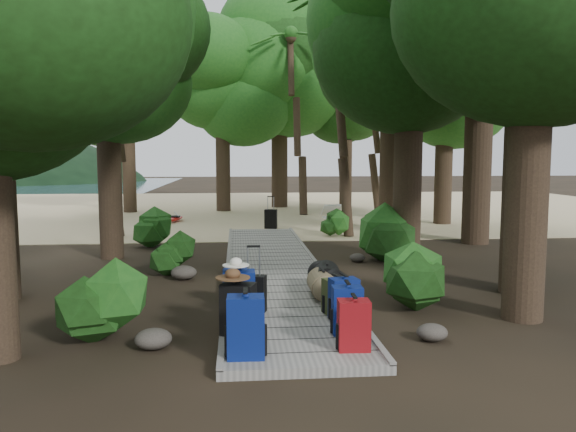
{
  "coord_description": "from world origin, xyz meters",
  "views": [
    {
      "loc": [
        -0.76,
        -10.9,
        2.43
      ],
      "look_at": [
        0.48,
        2.61,
        1.0
      ],
      "focal_mm": 35.0,
      "sensor_mm": 36.0,
      "label": 1
    }
  ],
  "objects_px": {
    "backpack_right_a": "(354,322)",
    "kayak": "(175,218)",
    "sun_lounger": "(335,215)",
    "duffel_right_black": "(327,278)",
    "lone_suitcase_on_sand": "(271,219)",
    "backpack_right_d": "(337,294)",
    "backpack_right_b": "(347,308)",
    "duffel_right_khaki": "(322,284)",
    "suitcase_on_boardwalk": "(254,294)",
    "backpack_left_b": "(238,307)",
    "backpack_left_d": "(236,281)",
    "backpack_left_c": "(239,294)",
    "backpack_left_a": "(246,323)",
    "backpack_right_c": "(344,297)"
  },
  "relations": [
    {
      "from": "backpack_left_a",
      "to": "suitcase_on_boardwalk",
      "type": "xyz_separation_m",
      "value": [
        0.15,
        1.92,
        -0.13
      ]
    },
    {
      "from": "sun_lounger",
      "to": "backpack_right_d",
      "type": "bearing_deg",
      "value": -104.19
    },
    {
      "from": "backpack_left_a",
      "to": "sun_lounger",
      "type": "relative_size",
      "value": 0.39
    },
    {
      "from": "backpack_left_c",
      "to": "lone_suitcase_on_sand",
      "type": "distance_m",
      "value": 11.23
    },
    {
      "from": "backpack_right_c",
      "to": "suitcase_on_boardwalk",
      "type": "height_order",
      "value": "backpack_right_c"
    },
    {
      "from": "backpack_left_d",
      "to": "kayak",
      "type": "distance_m",
      "value": 12.28
    },
    {
      "from": "sun_lounger",
      "to": "duffel_right_black",
      "type": "bearing_deg",
      "value": -105.08
    },
    {
      "from": "backpack_right_c",
      "to": "backpack_right_d",
      "type": "bearing_deg",
      "value": 86.79
    },
    {
      "from": "backpack_right_c",
      "to": "kayak",
      "type": "distance_m",
      "value": 13.96
    },
    {
      "from": "backpack_right_b",
      "to": "lone_suitcase_on_sand",
      "type": "bearing_deg",
      "value": 93.13
    },
    {
      "from": "backpack_left_b",
      "to": "backpack_right_c",
      "type": "xyz_separation_m",
      "value": [
        1.5,
        0.61,
        -0.05
      ]
    },
    {
      "from": "backpack_right_b",
      "to": "backpack_right_c",
      "type": "distance_m",
      "value": 0.64
    },
    {
      "from": "backpack_left_d",
      "to": "backpack_right_a",
      "type": "xyz_separation_m",
      "value": [
        1.41,
        -2.61,
        0.06
      ]
    },
    {
      "from": "backpack_right_b",
      "to": "sun_lounger",
      "type": "xyz_separation_m",
      "value": [
        2.1,
        12.78,
        -0.12
      ]
    },
    {
      "from": "backpack_right_c",
      "to": "duffel_right_black",
      "type": "distance_m",
      "value": 1.67
    },
    {
      "from": "backpack_right_b",
      "to": "backpack_left_b",
      "type": "bearing_deg",
      "value": -179.01
    },
    {
      "from": "backpack_right_a",
      "to": "backpack_right_b",
      "type": "xyz_separation_m",
      "value": [
        0.04,
        0.62,
        0.01
      ]
    },
    {
      "from": "backpack_left_b",
      "to": "backpack_right_b",
      "type": "distance_m",
      "value": 1.42
    },
    {
      "from": "backpack_right_a",
      "to": "kayak",
      "type": "xyz_separation_m",
      "value": [
        -3.69,
        14.68,
        -0.29
      ]
    },
    {
      "from": "backpack_left_b",
      "to": "backpack_right_c",
      "type": "distance_m",
      "value": 1.62
    },
    {
      "from": "backpack_left_b",
      "to": "backpack_right_d",
      "type": "bearing_deg",
      "value": 51.85
    },
    {
      "from": "backpack_left_d",
      "to": "duffel_right_black",
      "type": "height_order",
      "value": "backpack_left_d"
    },
    {
      "from": "suitcase_on_boardwalk",
      "to": "backpack_left_b",
      "type": "bearing_deg",
      "value": -83.31
    },
    {
      "from": "backpack_right_d",
      "to": "duffel_right_khaki",
      "type": "relative_size",
      "value": 0.86
    },
    {
      "from": "backpack_left_a",
      "to": "backpack_left_b",
      "type": "height_order",
      "value": "backpack_left_a"
    },
    {
      "from": "backpack_left_b",
      "to": "kayak",
      "type": "relative_size",
      "value": 0.26
    },
    {
      "from": "backpack_left_a",
      "to": "duffel_right_black",
      "type": "xyz_separation_m",
      "value": [
        1.43,
        3.05,
        -0.16
      ]
    },
    {
      "from": "duffel_right_khaki",
      "to": "lone_suitcase_on_sand",
      "type": "bearing_deg",
      "value": 91.74
    },
    {
      "from": "lone_suitcase_on_sand",
      "to": "backpack_right_d",
      "type": "bearing_deg",
      "value": -75.06
    },
    {
      "from": "backpack_left_d",
      "to": "backpack_right_a",
      "type": "height_order",
      "value": "backpack_right_a"
    },
    {
      "from": "backpack_right_b",
      "to": "backpack_right_d",
      "type": "height_order",
      "value": "backpack_right_b"
    },
    {
      "from": "backpack_left_d",
      "to": "backpack_right_a",
      "type": "distance_m",
      "value": 2.97
    },
    {
      "from": "backpack_left_d",
      "to": "kayak",
      "type": "xyz_separation_m",
      "value": [
        -2.28,
        12.07,
        -0.23
      ]
    },
    {
      "from": "lone_suitcase_on_sand",
      "to": "sun_lounger",
      "type": "height_order",
      "value": "sun_lounger"
    },
    {
      "from": "backpack_left_d",
      "to": "suitcase_on_boardwalk",
      "type": "bearing_deg",
      "value": -57.8
    },
    {
      "from": "backpack_right_d",
      "to": "duffel_right_khaki",
      "type": "bearing_deg",
      "value": 78.14
    },
    {
      "from": "lone_suitcase_on_sand",
      "to": "backpack_left_d",
      "type": "bearing_deg",
      "value": -83.56
    },
    {
      "from": "backpack_right_b",
      "to": "backpack_right_a",
      "type": "bearing_deg",
      "value": -92.29
    },
    {
      "from": "backpack_left_d",
      "to": "sun_lounger",
      "type": "bearing_deg",
      "value": 86.03
    },
    {
      "from": "sun_lounger",
      "to": "backpack_left_c",
      "type": "bearing_deg",
      "value": -110.33
    },
    {
      "from": "backpack_right_b",
      "to": "backpack_right_c",
      "type": "xyz_separation_m",
      "value": [
        0.08,
        0.63,
        -0.02
      ]
    },
    {
      "from": "duffel_right_black",
      "to": "suitcase_on_boardwalk",
      "type": "height_order",
      "value": "suitcase_on_boardwalk"
    },
    {
      "from": "backpack_right_b",
      "to": "suitcase_on_boardwalk",
      "type": "relative_size",
      "value": 1.27
    },
    {
      "from": "backpack_right_a",
      "to": "backpack_right_c",
      "type": "xyz_separation_m",
      "value": [
        0.12,
        1.25,
        -0.01
      ]
    },
    {
      "from": "backpack_left_a",
      "to": "backpack_left_d",
      "type": "bearing_deg",
      "value": 93.77
    },
    {
      "from": "backpack_left_b",
      "to": "backpack_left_d",
      "type": "bearing_deg",
      "value": 109.44
    },
    {
      "from": "duffel_right_black",
      "to": "lone_suitcase_on_sand",
      "type": "height_order",
      "value": "lone_suitcase_on_sand"
    },
    {
      "from": "suitcase_on_boardwalk",
      "to": "backpack_right_b",
      "type": "bearing_deg",
      "value": -26.24
    },
    {
      "from": "backpack_left_c",
      "to": "backpack_right_d",
      "type": "xyz_separation_m",
      "value": [
        1.44,
        0.37,
        -0.12
      ]
    },
    {
      "from": "backpack_left_c",
      "to": "suitcase_on_boardwalk",
      "type": "height_order",
      "value": "backpack_left_c"
    }
  ]
}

